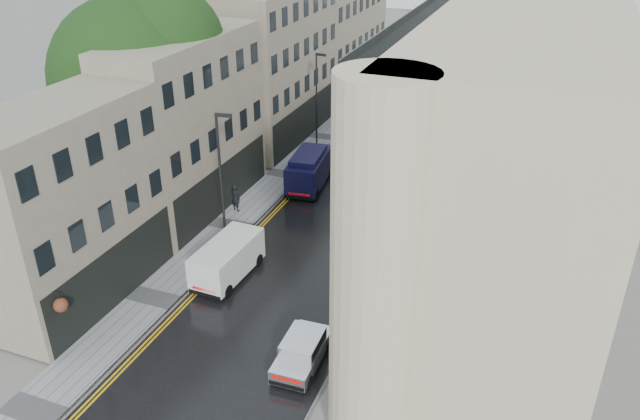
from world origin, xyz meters
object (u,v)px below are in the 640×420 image
Objects in this scene: pedestrian at (236,198)px; tree_far at (239,66)px; tree_near at (135,103)px; white_van at (196,271)px; white_lorry at (420,112)px; silver_hatchback at (274,366)px; lamp_post_near at (221,185)px; navy_van at (288,178)px; lamp_post_far at (316,103)px; cream_bus at (363,160)px.

tree_far is at bearing -48.37° from pedestrian.
white_van is at bearing -42.32° from tree_near.
silver_hatchback is (0.98, -31.11, -1.42)m from white_lorry.
lamp_post_near is (-0.40, 3.92, 3.14)m from white_van.
tree_far is 2.65× the size of white_van.
tree_near reaches higher than pedestrian.
tree_near reaches higher than tree_far.
white_lorry is 19.59m from pedestrian.
tree_far is 14.23m from pedestrian.
silver_hatchback is at bearing -59.95° from tree_far.
tree_far is 1.52× the size of lamp_post_near.
white_van is at bearing -96.91° from navy_van.
tree_far reaches higher than white_lorry.
lamp_post_far reaches higher than silver_hatchback.
cream_bus is (11.82, -4.19, -4.71)m from tree_far.
silver_hatchback is (14.56, -25.16, -5.50)m from tree_far.
tree_far is 1.14× the size of cream_bus.
silver_hatchback is 0.46× the size of lamp_post_near.
lamp_post_far is (-0.85, 16.49, -0.29)m from lamp_post_near.
cream_bus is at bearing -32.09° from lamp_post_far.
white_van is at bearing -101.08° from cream_bus.
lamp_post_far is at bearing 95.99° from white_van.
white_lorry is at bearing 47.49° from lamp_post_far.
navy_van is at bearing 28.68° from tree_near.
tree_far reaches higher than lamp_post_near.
tree_near reaches higher than lamp_post_far.
tree_near is 3.68× the size of silver_hatchback.
tree_near is 8.50m from pedestrian.
tree_near reaches higher than white_lorry.
white_lorry is (1.76, 10.14, 0.63)m from cream_bus.
silver_hatchback is 0.80× the size of white_van.
tree_far is 22.53m from white_van.
tree_far is 13.39m from cream_bus.
tree_near reaches higher than lamp_post_near.
white_lorry is at bearing 53.79° from tree_near.
lamp_post_far is (-1.25, 8.46, 2.57)m from navy_van.
pedestrian reaches higher than silver_hatchback.
tree_near is 15.00m from lamp_post_far.
white_van is at bearing 142.82° from silver_hatchback.
navy_van is at bearing -47.14° from tree_far.
white_lorry reaches higher than pedestrian.
cream_bus is 10.31m from white_lorry.
tree_far reaches higher than silver_hatchback.
tree_far reaches higher than cream_bus.
cream_bus is 2.91× the size of silver_hatchback.
tree_near is 1.27× the size of cream_bus.
cream_bus is 6.00× the size of pedestrian.
cream_bus is 5.84m from navy_van.
cream_bus reaches higher than navy_van.
white_lorry is at bearing 61.66° from navy_van.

